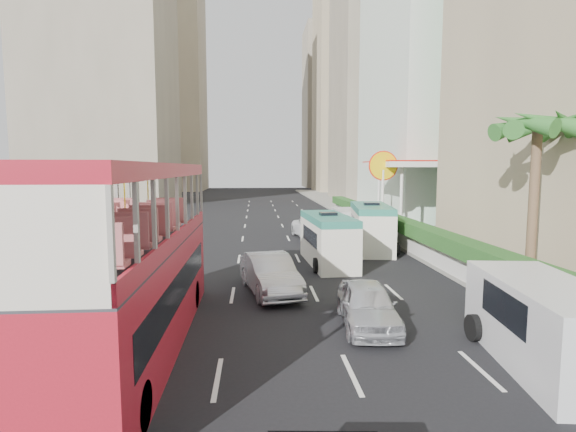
{
  "coord_description": "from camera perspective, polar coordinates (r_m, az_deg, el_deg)",
  "views": [
    {
      "loc": [
        -2.67,
        -12.18,
        4.94
      ],
      "look_at": [
        -1.5,
        4.0,
        3.2
      ],
      "focal_mm": 28.0,
      "sensor_mm": 36.0,
      "label": 1
    }
  ],
  "objects": [
    {
      "name": "ground_plane",
      "position": [
        13.41,
        7.94,
        -15.56
      ],
      "size": [
        200.0,
        200.0,
        0.0
      ],
      "primitive_type": "plane",
      "color": "black",
      "rests_on": "ground"
    },
    {
      "name": "double_decker_bus",
      "position": [
        12.85,
        -19.15,
        -5.03
      ],
      "size": [
        2.5,
        11.0,
        5.06
      ],
      "primitive_type": "cube",
      "color": "#B61929",
      "rests_on": "ground"
    },
    {
      "name": "car_silver_lane_a",
      "position": [
        18.11,
        -2.3,
        -9.71
      ],
      "size": [
        2.55,
        4.88,
        1.53
      ],
      "primitive_type": "imported",
      "rotation": [
        0.0,
        0.0,
        0.21
      ],
      "color": "silver",
      "rests_on": "ground"
    },
    {
      "name": "car_silver_lane_b",
      "position": [
        14.69,
        9.99,
        -13.62
      ],
      "size": [
        1.93,
        4.19,
        1.39
      ],
      "primitive_type": "imported",
      "rotation": [
        0.0,
        0.0,
        -0.07
      ],
      "color": "silver",
      "rests_on": "ground"
    },
    {
      "name": "van_asset",
      "position": [
        31.57,
        3.42,
        -2.89
      ],
      "size": [
        3.09,
        5.53,
        1.46
      ],
      "primitive_type": "imported",
      "rotation": [
        0.0,
        0.0,
        0.13
      ],
      "color": "silver",
      "rests_on": "ground"
    },
    {
      "name": "minibus_near",
      "position": [
        23.16,
        5.09,
        -3.02
      ],
      "size": [
        2.26,
        5.84,
        2.54
      ],
      "primitive_type": "cube",
      "rotation": [
        0.0,
        0.0,
        0.06
      ],
      "color": "silver",
      "rests_on": "ground"
    },
    {
      "name": "minibus_far",
      "position": [
        27.57,
        10.49,
        -1.43
      ],
      "size": [
        2.87,
        6.37,
        2.72
      ],
      "primitive_type": "cube",
      "rotation": [
        0.0,
        0.0,
        -0.14
      ],
      "color": "silver",
      "rests_on": "ground"
    },
    {
      "name": "panel_van_near",
      "position": [
        13.17,
        29.87,
        -11.86
      ],
      "size": [
        2.75,
        5.52,
        2.12
      ],
      "primitive_type": "cube",
      "rotation": [
        0.0,
        0.0,
        -0.12
      ],
      "color": "silver",
      "rests_on": "ground"
    },
    {
      "name": "panel_van_far",
      "position": [
        34.84,
        7.58,
        -0.61
      ],
      "size": [
        1.79,
        4.42,
        1.76
      ],
      "primitive_type": "cube",
      "rotation": [
        0.0,
        0.0,
        0.0
      ],
      "color": "silver",
      "rests_on": "ground"
    },
    {
      "name": "sidewalk",
      "position": [
        39.27,
        13.19,
        -1.13
      ],
      "size": [
        6.0,
        120.0,
        0.18
      ],
      "primitive_type": "cube",
      "color": "#99968C",
      "rests_on": "ground"
    },
    {
      "name": "kerb_wall",
      "position": [
        27.97,
        14.42,
        -2.83
      ],
      "size": [
        0.3,
        44.0,
        1.0
      ],
      "primitive_type": "cube",
      "color": "silver",
      "rests_on": "sidewalk"
    },
    {
      "name": "hedge",
      "position": [
        27.85,
        14.47,
        -1.1
      ],
      "size": [
        1.1,
        44.0,
        0.7
      ],
      "primitive_type": "cube",
      "color": "#2D6626",
      "rests_on": "kerb_wall"
    },
    {
      "name": "palm_tree",
      "position": [
        19.33,
        28.67,
        0.74
      ],
      "size": [
        0.36,
        0.36,
        6.4
      ],
      "primitive_type": "cylinder",
      "color": "brown",
      "rests_on": "sidewalk"
    },
    {
      "name": "shell_station",
      "position": [
        37.45,
        15.66,
        2.55
      ],
      "size": [
        6.5,
        8.0,
        5.5
      ],
      "primitive_type": "cube",
      "color": "silver",
      "rests_on": "ground"
    },
    {
      "name": "tower_mid",
      "position": [
        75.86,
        12.71,
        21.32
      ],
      "size": [
        16.0,
        16.0,
        50.0
      ],
      "primitive_type": "cube",
      "color": "gray",
      "rests_on": "ground"
    },
    {
      "name": "tower_far_a",
      "position": [
        97.71,
        7.85,
        16.13
      ],
      "size": [
        14.0,
        14.0,
        44.0
      ],
      "primitive_type": "cube",
      "color": "tan",
      "rests_on": "ground"
    },
    {
      "name": "tower_far_b",
      "position": [
        118.79,
        5.58,
        13.39
      ],
      "size": [
        14.0,
        14.0,
        40.0
      ],
      "primitive_type": "cube",
      "color": "gray",
      "rests_on": "ground"
    },
    {
      "name": "tower_left_a",
      "position": [
        73.56,
        -22.57,
        22.31
      ],
      "size": [
        18.0,
        18.0,
        52.0
      ],
      "primitive_type": "cube",
      "color": "gray",
      "rests_on": "ground"
    },
    {
      "name": "tower_left_b",
      "position": [
        105.55,
        -15.21,
        15.77
      ],
      "size": [
        16.0,
        16.0,
        46.0
      ],
      "primitive_type": "cube",
      "color": "tan",
      "rests_on": "ground"
    }
  ]
}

